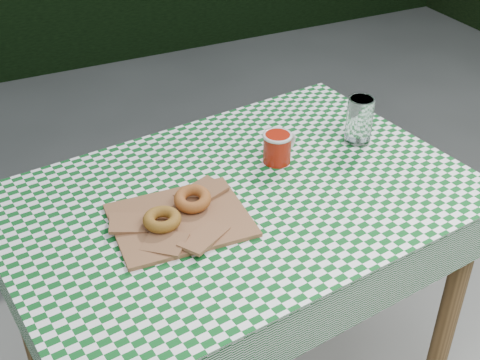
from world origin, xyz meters
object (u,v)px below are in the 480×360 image
table (239,302)px  paper_bag (180,219)px  drinking_glass (359,120)px  coffee_mug (277,148)px

table → paper_bag: size_ratio=3.68×
drinking_glass → paper_bag: bearing=-167.2°
table → drinking_glass: size_ratio=8.58×
coffee_mug → drinking_glass: drinking_glass is taller
coffee_mug → drinking_glass: bearing=-20.2°
coffee_mug → drinking_glass: (0.26, -0.00, 0.03)m
paper_bag → drinking_glass: (0.60, 0.14, 0.06)m
paper_bag → drinking_glass: drinking_glass is taller
table → paper_bag: paper_bag is taller
table → drinking_glass: 0.62m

